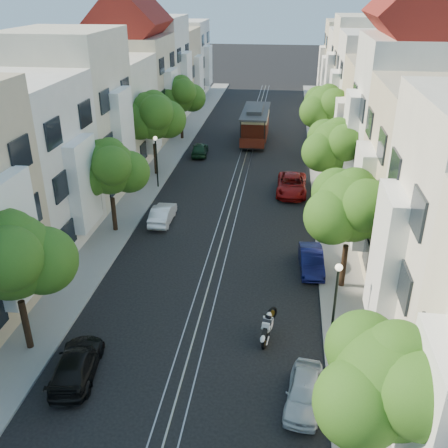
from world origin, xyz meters
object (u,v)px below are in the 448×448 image
(parked_car_e_near, at_px, (304,392))
(tree_w_d, at_px, (181,95))
(tree_w_c, at_px, (154,117))
(parked_car_w_near, at_px, (77,364))
(tree_e_a, at_px, (392,384))
(lamp_east, at_px, (336,293))
(parked_car_w_mid, at_px, (163,214))
(parked_car_e_far, at_px, (292,185))
(tree_w_a, at_px, (13,258))
(sportbike_rider, at_px, (268,326))
(tree_w_b, at_px, (110,169))
(tree_e_d, at_px, (327,108))
(parked_car_w_far, at_px, (200,149))
(lamp_west, at_px, (156,154))
(tree_e_c, at_px, (336,147))
(parked_car_e_mid, at_px, (311,260))
(tree_e_b, at_px, (352,208))
(cable_car, at_px, (255,123))

(parked_car_e_near, bearing_deg, tree_w_d, 116.37)
(tree_w_c, xyz_separation_m, parked_car_w_near, (2.74, -24.33, -4.48))
(tree_e_a, relative_size, tree_w_c, 0.88)
(lamp_east, height_order, parked_car_w_mid, lamp_east)
(parked_car_e_far, bearing_deg, tree_e_a, -82.81)
(tree_w_d, bearing_deg, tree_w_a, -90.00)
(tree_w_c, distance_m, tree_w_d, 11.01)
(parked_car_e_far, xyz_separation_m, parked_car_w_near, (-8.80, -21.65, -0.10))
(lamp_east, xyz_separation_m, parked_car_w_mid, (-10.70, 11.81, -2.24))
(tree_e_a, xyz_separation_m, tree_w_d, (-14.40, 39.00, 0.20))
(sportbike_rider, bearing_deg, tree_w_b, 147.81)
(tree_e_d, height_order, tree_w_b, tree_e_d)
(parked_car_w_mid, bearing_deg, tree_e_d, -128.17)
(tree_w_a, relative_size, parked_car_w_mid, 1.81)
(sportbike_rider, height_order, parked_car_w_far, sportbike_rider)
(tree_w_a, distance_m, parked_car_e_far, 23.71)
(lamp_west, relative_size, parked_car_w_mid, 1.13)
(tree_w_d, relative_size, lamp_west, 1.57)
(tree_e_a, distance_m, parked_car_w_far, 35.98)
(tree_e_a, bearing_deg, tree_e_c, 90.00)
(parked_car_e_mid, xyz_separation_m, parked_car_e_far, (-1.20, 11.63, 0.08))
(tree_w_b, bearing_deg, tree_w_d, 90.00)
(sportbike_rider, bearing_deg, tree_w_a, -157.90)
(lamp_west, relative_size, parked_car_w_far, 1.15)
(tree_e_b, bearing_deg, parked_car_w_near, -144.46)
(tree_w_c, height_order, lamp_east, tree_w_c)
(tree_e_a, bearing_deg, parked_car_e_mid, 96.92)
(tree_w_b, bearing_deg, parked_car_e_far, 35.79)
(tree_w_c, relative_size, parked_car_w_mid, 1.92)
(lamp_east, xyz_separation_m, parked_car_e_far, (-1.90, 18.29, -2.16))
(tree_w_c, xyz_separation_m, lamp_east, (13.44, -20.98, -2.22))
(parked_car_e_mid, bearing_deg, sportbike_rider, -111.39)
(tree_e_c, height_order, lamp_east, tree_e_c)
(cable_car, bearing_deg, tree_e_c, -67.54)
(tree_e_c, bearing_deg, parked_car_e_near, -96.45)
(lamp_west, bearing_deg, tree_w_c, 105.75)
(tree_e_a, bearing_deg, tree_e_b, 90.00)
(tree_w_b, height_order, parked_car_e_near, tree_w_b)
(tree_e_b, height_order, parked_car_w_mid, tree_e_b)
(tree_e_b, bearing_deg, tree_w_c, 131.99)
(tree_e_a, height_order, sportbike_rider, tree_e_a)
(tree_w_b, relative_size, sportbike_rider, 3.14)
(tree_e_a, relative_size, sportbike_rider, 3.14)
(parked_car_e_far, bearing_deg, parked_car_w_near, -111.38)
(tree_w_a, relative_size, parked_car_e_mid, 1.82)
(tree_e_b, height_order, tree_w_c, tree_w_c)
(lamp_west, distance_m, parked_car_e_near, 24.59)
(tree_w_b, distance_m, lamp_west, 8.22)
(parked_car_w_mid, distance_m, parked_car_w_far, 14.99)
(tree_w_d, bearing_deg, sportbike_rider, -71.72)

